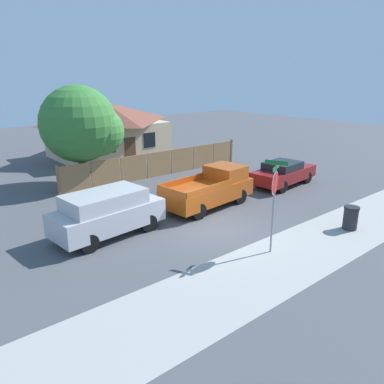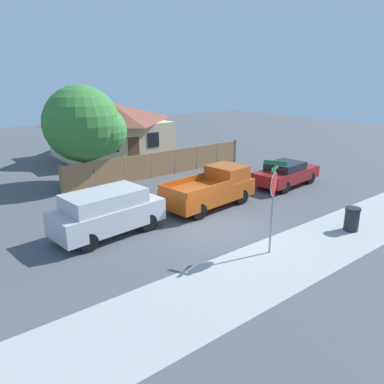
{
  "view_description": "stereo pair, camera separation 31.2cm",
  "coord_description": "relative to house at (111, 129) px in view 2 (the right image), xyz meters",
  "views": [
    {
      "loc": [
        -10.19,
        -10.71,
        6.25
      ],
      "look_at": [
        -0.72,
        0.73,
        1.6
      ],
      "focal_mm": 35.0,
      "sensor_mm": 36.0,
      "label": 1
    },
    {
      "loc": [
        -9.95,
        -10.9,
        6.25
      ],
      "look_at": [
        -0.72,
        0.73,
        1.6
      ],
      "focal_mm": 35.0,
      "sensor_mm": 36.0,
      "label": 2
    }
  ],
  "objects": [
    {
      "name": "trash_bin",
      "position": [
        0.97,
        -19.77,
        -1.71
      ],
      "size": [
        0.63,
        0.63,
        1.0
      ],
      "color": "#28282D",
      "rests_on": "ground"
    },
    {
      "name": "oak_tree",
      "position": [
        -4.66,
        -6.35,
        1.28
      ],
      "size": [
        4.58,
        4.36,
        5.78
      ],
      "color": "brown",
      "rests_on": "ground"
    },
    {
      "name": "ground_plane",
      "position": [
        -3.37,
        -16.11,
        -2.21
      ],
      "size": [
        80.0,
        80.0,
        0.0
      ],
      "primitive_type": "plane",
      "color": "#4C4F54"
    },
    {
      "name": "sidewalk_strip",
      "position": [
        -3.37,
        -19.71,
        -2.21
      ],
      "size": [
        36.0,
        3.2,
        0.01
      ],
      "color": "#A3A39E",
      "rests_on": "ground"
    },
    {
      "name": "stop_sign",
      "position": [
        -3.32,
        -19.01,
        0.16
      ],
      "size": [
        0.83,
        0.74,
        3.45
      ],
      "rotation": [
        0.0,
        0.0,
        0.43
      ],
      "color": "gray",
      "rests_on": "ground"
    },
    {
      "name": "orange_pickup",
      "position": [
        -1.58,
        -13.81,
        -1.31
      ],
      "size": [
        5.06,
        2.42,
        1.88
      ],
      "rotation": [
        0.0,
        0.0,
        0.1
      ],
      "color": "#B74C14",
      "rests_on": "ground"
    },
    {
      "name": "house",
      "position": [
        0.0,
        0.0,
        0.0
      ],
      "size": [
        8.07,
        7.47,
        4.27
      ],
      "color": "beige",
      "rests_on": "ground"
    },
    {
      "name": "parked_sedan",
      "position": [
        4.18,
        -13.84,
        -1.45
      ],
      "size": [
        4.63,
        2.27,
        1.43
      ],
      "rotation": [
        0.0,
        0.0,
        0.1
      ],
      "color": "maroon",
      "rests_on": "ground"
    },
    {
      "name": "red_suv",
      "position": [
        -7.21,
        -13.84,
        -1.2
      ],
      "size": [
        4.67,
        2.33,
        1.87
      ],
      "rotation": [
        0.0,
        0.0,
        0.1
      ],
      "color": "#B7B7BC",
      "rests_on": "ground"
    },
    {
      "name": "wooden_fence",
      "position": [
        -0.21,
        -7.39,
        -1.42
      ],
      "size": [
        13.28,
        0.12,
        1.69
      ],
      "color": "#997047",
      "rests_on": "ground"
    }
  ]
}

